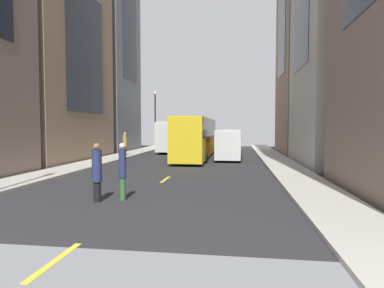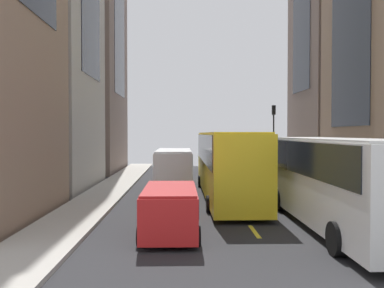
{
  "view_description": "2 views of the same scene",
  "coord_description": "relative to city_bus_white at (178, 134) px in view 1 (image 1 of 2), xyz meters",
  "views": [
    {
      "loc": [
        3.71,
        -27.06,
        2.79
      ],
      "look_at": [
        0.23,
        -1.79,
        1.45
      ],
      "focal_mm": 29.93,
      "sensor_mm": 36.0,
      "label": 1
    },
    {
      "loc": [
        2.62,
        25.61,
        3.53
      ],
      "look_at": [
        1.98,
        -0.21,
        2.89
      ],
      "focal_mm": 39.75,
      "sensor_mm": 36.0,
      "label": 2
    }
  ],
  "objects": [
    {
      "name": "car_red_0",
      "position": [
        6.1,
        1.08,
        -1.02
      ],
      "size": [
        2.0,
        4.32,
        1.67
      ],
      "color": "red",
      "rests_on": "ground"
    },
    {
      "name": "streetcar_yellow",
      "position": [
        3.24,
        -7.73,
        0.12
      ],
      "size": [
        2.7,
        14.61,
        3.59
      ],
      "color": "yellow",
      "rests_on": "ground"
    },
    {
      "name": "pedestrian_crossing_mid",
      "position": [
        1.67,
        -25.77,
        -0.85
      ],
      "size": [
        0.36,
        0.36,
        2.2
      ],
      "rotation": [
        0.0,
        0.0,
        0.77
      ],
      "color": "black",
      "rests_on": "ground"
    },
    {
      "name": "lane_stripe_0",
      "position": [
        3.08,
        -30.94,
        -2.0
      ],
      "size": [
        0.16,
        2.0,
        0.01
      ],
      "primitive_type": "cube",
      "color": "yellow",
      "rests_on": "ground"
    },
    {
      "name": "delivery_van_white",
      "position": [
        6.14,
        -9.25,
        -0.49
      ],
      "size": [
        2.25,
        6.0,
        2.58
      ],
      "color": "white",
      "rests_on": "ground"
    },
    {
      "name": "city_bus_white",
      "position": [
        0.0,
        0.0,
        0.0
      ],
      "size": [
        2.8,
        11.8,
        3.35
      ],
      "color": "silver",
      "rests_on": "ground"
    },
    {
      "name": "streetlamp_near",
      "position": [
        -3.27,
        2.2,
        2.49
      ],
      "size": [
        0.44,
        0.44,
        7.11
      ],
      "color": "black",
      "rests_on": "ground"
    },
    {
      "name": "sidewalk_west",
      "position": [
        -3.97,
        -9.94,
        -1.93
      ],
      "size": [
        2.39,
        44.0,
        0.15
      ],
      "primitive_type": "cube",
      "color": "#B2ADA3",
      "rests_on": "ground"
    },
    {
      "name": "lane_stripe_1",
      "position": [
        3.08,
        -20.44,
        -2.0
      ],
      "size": [
        0.16,
        2.0,
        0.01
      ],
      "primitive_type": "cube",
      "color": "yellow",
      "rests_on": "ground"
    },
    {
      "name": "ground_plane",
      "position": [
        3.08,
        -9.94,
        -2.01
      ],
      "size": [
        40.49,
        40.49,
        0.0
      ],
      "primitive_type": "plane",
      "color": "#28282B"
    },
    {
      "name": "lane_stripe_3",
      "position": [
        3.08,
        0.56,
        -2.0
      ],
      "size": [
        0.16,
        2.0,
        0.01
      ],
      "primitive_type": "cube",
      "color": "yellow",
      "rests_on": "ground"
    },
    {
      "name": "lane_stripe_4",
      "position": [
        3.08,
        11.06,
        -2.0
      ],
      "size": [
        0.16,
        2.0,
        0.01
      ],
      "primitive_type": "cube",
      "color": "yellow",
      "rests_on": "ground"
    },
    {
      "name": "sidewalk_east",
      "position": [
        10.12,
        -9.94,
        -1.93
      ],
      "size": [
        2.39,
        44.0,
        0.15
      ],
      "primitive_type": "cube",
      "color": "#B2ADA3",
      "rests_on": "ground"
    },
    {
      "name": "building_west_1",
      "position": [
        -10.2,
        -12.09,
        6.9
      ],
      "size": [
        9.76,
        11.52,
        17.81
      ],
      "color": "#937760",
      "rests_on": "ground"
    },
    {
      "name": "pedestrian_crossing_near",
      "position": [
        -3.44,
        -8.47,
        -0.7
      ],
      "size": [
        0.34,
        0.34,
        2.18
      ],
      "rotation": [
        0.0,
        0.0,
        2.54
      ],
      "color": "maroon",
      "rests_on": "ground"
    },
    {
      "name": "pedestrian_waiting_curb",
      "position": [
        2.53,
        -25.41,
        -0.8
      ],
      "size": [
        0.28,
        0.28,
        2.19
      ],
      "rotation": [
        0.0,
        0.0,
        1.9
      ],
      "color": "#336B38",
      "rests_on": "ground"
    },
    {
      "name": "lane_stripe_2",
      "position": [
        3.08,
        -9.94,
        -2.0
      ],
      "size": [
        0.16,
        2.0,
        0.01
      ],
      "primitive_type": "cube",
      "color": "yellow",
      "rests_on": "ground"
    }
  ]
}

